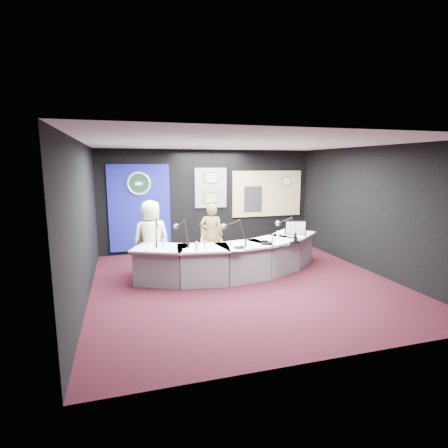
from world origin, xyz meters
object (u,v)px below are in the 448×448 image
object	(u,v)px
broadcast_desk	(234,258)
person_woman	(211,235)
armchair_left	(152,252)
armchair_right	(211,245)
person_man	(151,238)

from	to	relation	value
broadcast_desk	person_woman	distance (m)	0.89
armchair_left	person_woman	xyz separation A→B (m)	(1.40, 0.20, 0.24)
armchair_right	person_woman	xyz separation A→B (m)	(0.00, 0.00, 0.22)
armchair_right	person_woman	world-z (taller)	person_woman
armchair_left	person_man	xyz separation A→B (m)	(0.00, 0.00, 0.31)
person_woman	broadcast_desk	bearing A→B (deg)	134.51
armchair_left	armchair_right	bearing A→B (deg)	3.47
person_woman	person_man	bearing A→B (deg)	29.54
broadcast_desk	person_woman	size ratio (longest dim) A/B	2.97
broadcast_desk	person_man	size ratio (longest dim) A/B	2.73
broadcast_desk	armchair_right	size ratio (longest dim) A/B	4.22
armchair_left	armchair_right	world-z (taller)	armchair_right
broadcast_desk	armchair_left	distance (m)	1.80
armchair_right	person_man	bearing A→B (deg)	-159.51
broadcast_desk	person_man	bearing A→B (deg)	162.79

